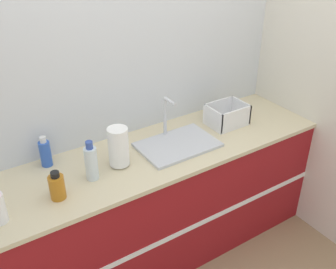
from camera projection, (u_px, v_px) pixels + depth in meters
name	position (u px, v px, depth m)	size (l,w,h in m)	color
wall_back	(131.00, 80.00, 2.71)	(4.80, 0.06, 2.60)	silver
wall_right	(293.00, 62.00, 3.03)	(0.06, 2.65, 2.60)	beige
counter_cabinet	(159.00, 203.00, 2.88)	(2.42, 0.67, 0.91)	maroon
sink	(177.00, 143.00, 2.69)	(0.53, 0.36, 0.31)	silver
paper_towel_roll	(119.00, 147.00, 2.43)	(0.13, 0.13, 0.26)	#4C4C51
dish_rack	(227.00, 117.00, 2.94)	(0.28, 0.22, 0.16)	white
bottle_blue	(45.00, 153.00, 2.45)	(0.07, 0.07, 0.21)	#2D56B7
bottle_clear	(91.00, 162.00, 2.32)	(0.08, 0.08, 0.26)	silver
bottle_amber	(57.00, 187.00, 2.18)	(0.09, 0.09, 0.17)	#B26B19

